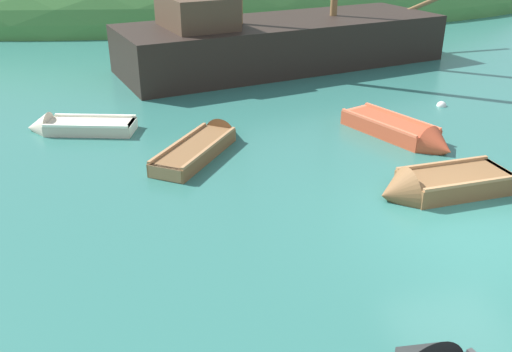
% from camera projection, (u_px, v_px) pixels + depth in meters
% --- Properties ---
extents(ground_plane, '(120.00, 120.00, 0.00)m').
position_uv_depth(ground_plane, '(474.00, 233.00, 10.35)').
color(ground_plane, '#2D6B60').
extents(shore_hill, '(48.24, 19.15, 9.80)m').
position_uv_depth(shore_hill, '(192.00, 8.00, 35.61)').
color(shore_hill, '#477F3D').
rests_on(shore_hill, ground).
extents(sailing_ship, '(15.40, 7.44, 11.58)m').
position_uv_depth(sailing_ship, '(279.00, 49.00, 21.66)').
color(sailing_ship, black).
rests_on(sailing_ship, ground).
extents(rowboat_near_dock, '(3.05, 1.41, 1.09)m').
position_uv_depth(rowboat_near_dock, '(437.00, 187.00, 11.78)').
color(rowboat_near_dock, brown).
rests_on(rowboat_near_dock, ground).
extents(rowboat_far, '(3.09, 1.60, 0.91)m').
position_uv_depth(rowboat_far, '(74.00, 128.00, 15.20)').
color(rowboat_far, beige).
rests_on(rowboat_far, ground).
extents(rowboat_portside, '(2.30, 3.47, 0.96)m').
position_uv_depth(rowboat_portside, '(402.00, 134.00, 14.68)').
color(rowboat_portside, '#C64C2D').
rests_on(rowboat_portside, ground).
extents(rowboat_outer_left, '(2.71, 3.47, 0.89)m').
position_uv_depth(rowboat_outer_left, '(205.00, 146.00, 13.98)').
color(rowboat_outer_left, brown).
rests_on(rowboat_outer_left, ground).
extents(buoy_white, '(0.30, 0.30, 0.30)m').
position_uv_depth(buoy_white, '(441.00, 106.00, 17.28)').
color(buoy_white, white).
rests_on(buoy_white, ground).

